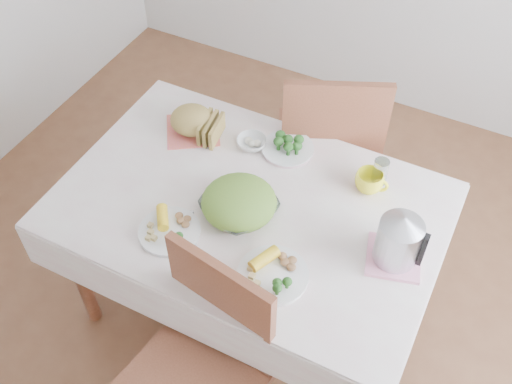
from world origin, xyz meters
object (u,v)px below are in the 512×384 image
at_px(dinner_plate_left, 170,231).
at_px(dinner_plate_right, 273,275).
at_px(chair_far, 326,151).
at_px(yellow_mug, 369,182).
at_px(electric_kettle, 399,239).
at_px(dining_table, 250,260).
at_px(salad_bowl, 239,208).

bearing_deg(dinner_plate_left, dinner_plate_right, -0.24).
bearing_deg(dinner_plate_right, dinner_plate_left, 179.76).
xyz_separation_m(chair_far, yellow_mug, (0.33, -0.42, 0.34)).
xyz_separation_m(chair_far, dinner_plate_right, (0.17, -0.97, 0.31)).
height_order(chair_far, electric_kettle, electric_kettle).
height_order(dinner_plate_left, yellow_mug, yellow_mug).
distance_m(dining_table, electric_kettle, 0.78).
height_order(salad_bowl, dinner_plate_right, salad_bowl).
bearing_deg(dinner_plate_left, yellow_mug, 42.93).
bearing_deg(electric_kettle, salad_bowl, 167.09).
bearing_deg(dinner_plate_left, dining_table, 53.25).
distance_m(dining_table, dinner_plate_right, 0.53).
xyz_separation_m(dining_table, dinner_plate_left, (-0.20, -0.27, 0.40)).
bearing_deg(salad_bowl, dinner_plate_left, -132.45).
bearing_deg(salad_bowl, chair_far, 84.50).
distance_m(dinner_plate_right, yellow_mug, 0.57).
height_order(yellow_mug, electric_kettle, electric_kettle).
relative_size(chair_far, yellow_mug, 9.15).
height_order(dining_table, electric_kettle, electric_kettle).
xyz_separation_m(yellow_mug, electric_kettle, (0.20, -0.28, 0.08)).
bearing_deg(electric_kettle, dining_table, 161.26).
bearing_deg(yellow_mug, dinner_plate_left, -137.07).
bearing_deg(dining_table, salad_bowl, -100.45).
bearing_deg(electric_kettle, chair_far, 108.06).
bearing_deg(dinner_plate_right, chair_far, 99.92).
bearing_deg(dining_table, dinner_plate_left, -126.75).
xyz_separation_m(salad_bowl, dinner_plate_left, (-0.19, -0.21, -0.02)).
bearing_deg(dining_table, chair_far, 84.93).
height_order(dining_table, chair_far, chair_far).
xyz_separation_m(salad_bowl, electric_kettle, (0.60, 0.06, 0.09)).
xyz_separation_m(salad_bowl, yellow_mug, (0.40, 0.34, 0.01)).
bearing_deg(dinner_plate_right, dining_table, 130.90).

